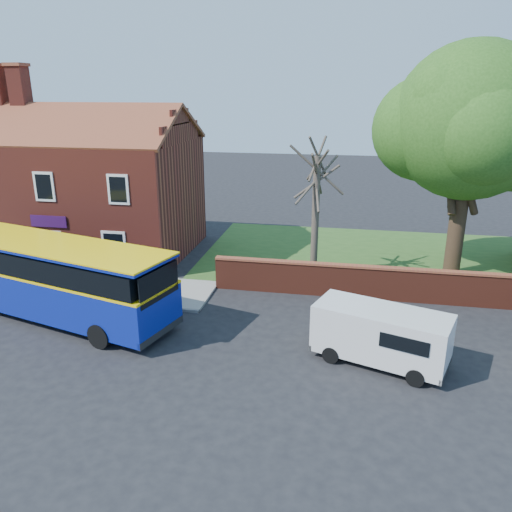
# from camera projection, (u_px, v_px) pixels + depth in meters

# --- Properties ---
(ground) EXTENTS (120.00, 120.00, 0.00)m
(ground) POSITION_uv_depth(u_px,v_px,m) (115.00, 354.00, 18.40)
(ground) COLOR black
(ground) RESTS_ON ground
(pavement) EXTENTS (18.00, 3.50, 0.12)m
(pavement) POSITION_uv_depth(u_px,v_px,m) (36.00, 283.00, 24.97)
(pavement) COLOR gray
(pavement) RESTS_ON ground
(kerb) EXTENTS (18.00, 0.15, 0.14)m
(kerb) POSITION_uv_depth(u_px,v_px,m) (14.00, 296.00, 23.34)
(kerb) COLOR slate
(kerb) RESTS_ON ground
(grass_strip) EXTENTS (26.00, 12.00, 0.04)m
(grass_strip) POSITION_uv_depth(u_px,v_px,m) (432.00, 261.00, 28.20)
(grass_strip) COLOR #426B28
(grass_strip) RESTS_ON ground
(shop_building) EXTENTS (12.30, 8.13, 10.50)m
(shop_building) POSITION_uv_depth(u_px,v_px,m) (86.00, 194.00, 29.25)
(shop_building) COLOR maroon
(shop_building) RESTS_ON ground
(boundary_wall) EXTENTS (22.00, 0.38, 1.60)m
(boundary_wall) POSITION_uv_depth(u_px,v_px,m) (453.00, 288.00, 22.36)
(boundary_wall) COLOR maroon
(boundary_wall) RESTS_ON ground
(bus) EXTENTS (11.25, 5.55, 3.32)m
(bus) POSITION_uv_depth(u_px,v_px,m) (48.00, 274.00, 20.94)
(bus) COLOR navy
(bus) RESTS_ON ground
(van_near) EXTENTS (4.98, 3.27, 2.03)m
(van_near) POSITION_uv_depth(u_px,v_px,m) (381.00, 334.00, 17.48)
(van_near) COLOR silver
(van_near) RESTS_ON ground
(large_tree) EXTENTS (9.46, 7.49, 11.54)m
(large_tree) POSITION_uv_depth(u_px,v_px,m) (471.00, 126.00, 24.02)
(large_tree) COLOR black
(large_tree) RESTS_ON ground
(bare_tree) EXTENTS (2.56, 3.04, 6.82)m
(bare_tree) POSITION_uv_depth(u_px,v_px,m) (316.00, 212.00, 24.60)
(bare_tree) COLOR #4C4238
(bare_tree) RESTS_ON ground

